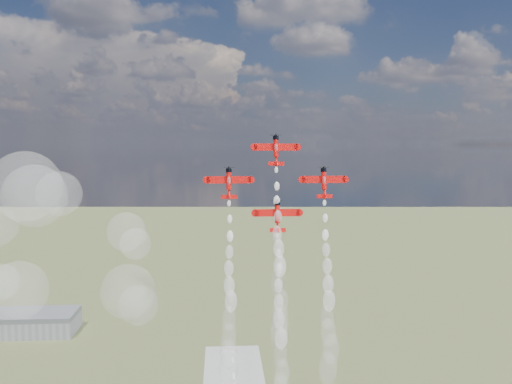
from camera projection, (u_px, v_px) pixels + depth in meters
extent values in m
cube|color=gray|center=(35.00, 325.00, 330.43)|extent=(50.00, 28.00, 10.00)
cube|color=#595B60|center=(34.00, 314.00, 329.86)|extent=(50.00, 28.00, 3.00)
cylinder|color=red|center=(276.00, 148.00, 158.00)|extent=(1.47, 2.72, 5.65)
cylinder|color=black|center=(276.00, 138.00, 158.44)|extent=(1.68, 1.88, 1.42)
cube|color=red|center=(276.00, 147.00, 158.41)|extent=(12.81, 0.72, 2.10)
cube|color=white|center=(264.00, 147.00, 158.31)|extent=(5.04, 0.17, 0.57)
cube|color=white|center=(288.00, 147.00, 158.76)|extent=(5.04, 0.17, 0.57)
cube|color=red|center=(276.00, 164.00, 157.13)|extent=(4.62, 0.40, 1.15)
cube|color=red|center=(277.00, 164.00, 156.32)|extent=(0.15, 2.06, 1.75)
ellipsoid|color=silver|center=(276.00, 148.00, 157.41)|extent=(1.16, 1.62, 2.77)
cone|color=red|center=(276.00, 161.00, 157.36)|extent=(1.47, 2.08, 3.00)
cylinder|color=red|center=(229.00, 181.00, 155.65)|extent=(1.47, 2.72, 5.65)
cylinder|color=black|center=(229.00, 171.00, 156.09)|extent=(1.68, 1.88, 1.42)
cube|color=red|center=(229.00, 180.00, 156.06)|extent=(12.81, 0.72, 2.10)
cube|color=white|center=(217.00, 180.00, 155.96)|extent=(5.04, 0.17, 0.57)
cube|color=white|center=(241.00, 180.00, 156.40)|extent=(5.04, 0.17, 0.57)
cube|color=red|center=(229.00, 197.00, 154.78)|extent=(4.62, 0.40, 1.15)
cube|color=red|center=(229.00, 197.00, 153.97)|extent=(0.15, 2.06, 1.75)
ellipsoid|color=silver|center=(229.00, 181.00, 155.06)|extent=(1.16, 1.62, 2.77)
cone|color=red|center=(229.00, 194.00, 155.01)|extent=(1.47, 2.08, 3.00)
cylinder|color=red|center=(324.00, 180.00, 157.44)|extent=(1.47, 2.72, 5.65)
cylinder|color=black|center=(324.00, 170.00, 157.88)|extent=(1.68, 1.88, 1.42)
cube|color=red|center=(324.00, 179.00, 157.85)|extent=(12.81, 0.72, 2.10)
cube|color=white|center=(312.00, 180.00, 157.75)|extent=(5.04, 0.17, 0.57)
cube|color=white|center=(335.00, 179.00, 158.20)|extent=(5.04, 0.17, 0.57)
cube|color=red|center=(325.00, 196.00, 156.57)|extent=(4.62, 0.40, 1.15)
cube|color=red|center=(325.00, 197.00, 155.76)|extent=(0.15, 2.06, 1.75)
ellipsoid|color=silver|center=(324.00, 180.00, 156.85)|extent=(1.16, 1.62, 2.77)
cone|color=red|center=(324.00, 193.00, 156.80)|extent=(1.47, 2.08, 3.00)
cylinder|color=red|center=(277.00, 214.00, 155.08)|extent=(1.47, 2.72, 5.65)
cylinder|color=black|center=(277.00, 204.00, 155.53)|extent=(1.68, 1.88, 1.42)
cube|color=red|center=(277.00, 213.00, 155.49)|extent=(12.81, 0.72, 2.10)
cube|color=white|center=(265.00, 213.00, 155.39)|extent=(5.04, 0.17, 0.57)
cube|color=white|center=(289.00, 213.00, 155.84)|extent=(5.04, 0.17, 0.57)
cube|color=red|center=(278.00, 230.00, 154.22)|extent=(4.62, 0.40, 1.15)
cube|color=red|center=(278.00, 231.00, 153.41)|extent=(0.15, 2.06, 1.75)
ellipsoid|color=silver|center=(278.00, 214.00, 154.50)|extent=(1.16, 1.62, 2.77)
cone|color=red|center=(278.00, 227.00, 154.45)|extent=(1.47, 2.08, 3.00)
sphere|color=white|center=(276.00, 170.00, 156.89)|extent=(1.03, 1.03, 1.03)
sphere|color=white|center=(277.00, 186.00, 156.34)|extent=(1.44, 1.44, 1.44)
sphere|color=white|center=(277.00, 201.00, 155.66)|extent=(1.86, 1.86, 1.86)
sphere|color=white|center=(278.00, 217.00, 155.02)|extent=(2.28, 2.28, 2.28)
sphere|color=white|center=(277.00, 234.00, 154.12)|extent=(2.70, 2.70, 2.70)
sphere|color=white|center=(279.00, 249.00, 153.29)|extent=(3.12, 3.12, 3.12)
sphere|color=white|center=(280.00, 267.00, 152.78)|extent=(3.53, 3.53, 3.53)
sphere|color=white|center=(277.00, 283.00, 152.17)|extent=(3.95, 3.95, 3.95)
sphere|color=white|center=(281.00, 302.00, 151.09)|extent=(4.37, 4.37, 4.37)
sphere|color=white|center=(280.00, 318.00, 150.33)|extent=(4.79, 4.79, 4.79)
sphere|color=white|center=(280.00, 333.00, 149.83)|extent=(5.21, 5.21, 5.21)
sphere|color=white|center=(229.00, 203.00, 154.77)|extent=(1.03, 1.03, 1.03)
sphere|color=white|center=(230.00, 219.00, 153.91)|extent=(1.44, 1.44, 1.44)
sphere|color=white|center=(230.00, 236.00, 153.34)|extent=(1.86, 1.86, 1.86)
sphere|color=white|center=(229.00, 252.00, 152.81)|extent=(2.28, 2.28, 2.28)
sphere|color=white|center=(229.00, 269.00, 151.99)|extent=(2.70, 2.70, 2.70)
sphere|color=white|center=(229.00, 286.00, 151.08)|extent=(3.12, 3.12, 3.12)
sphere|color=white|center=(231.00, 301.00, 150.73)|extent=(3.53, 3.53, 3.53)
sphere|color=white|center=(229.00, 318.00, 149.78)|extent=(3.95, 3.95, 3.95)
sphere|color=white|center=(229.00, 337.00, 148.95)|extent=(4.37, 4.37, 4.37)
sphere|color=white|center=(228.00, 354.00, 148.76)|extent=(4.79, 4.79, 4.79)
sphere|color=white|center=(229.00, 368.00, 148.20)|extent=(5.21, 5.21, 5.21)
sphere|color=white|center=(324.00, 203.00, 156.46)|extent=(1.03, 1.03, 1.03)
sphere|color=white|center=(325.00, 218.00, 155.58)|extent=(1.44, 1.44, 1.44)
sphere|color=white|center=(325.00, 235.00, 154.90)|extent=(1.86, 1.86, 1.86)
sphere|color=white|center=(326.00, 250.00, 154.52)|extent=(2.28, 2.28, 2.28)
sphere|color=white|center=(327.00, 266.00, 153.64)|extent=(2.70, 2.70, 2.70)
sphere|color=white|center=(328.00, 284.00, 152.98)|extent=(3.12, 3.12, 3.12)
sphere|color=white|center=(329.00, 301.00, 152.74)|extent=(3.53, 3.53, 3.53)
sphere|color=white|center=(327.00, 317.00, 152.00)|extent=(3.95, 3.95, 3.95)
sphere|color=white|center=(328.00, 333.00, 150.62)|extent=(4.37, 4.37, 4.37)
sphere|color=white|center=(331.00, 349.00, 150.50)|extent=(4.79, 4.79, 4.79)
sphere|color=white|center=(328.00, 368.00, 149.86)|extent=(5.21, 5.21, 5.21)
sphere|color=white|center=(277.00, 236.00, 154.11)|extent=(1.03, 1.03, 1.03)
sphere|color=white|center=(278.00, 253.00, 153.56)|extent=(1.44, 1.44, 1.44)
sphere|color=white|center=(279.00, 269.00, 152.56)|extent=(1.86, 1.86, 1.86)
sphere|color=white|center=(278.00, 285.00, 151.74)|extent=(2.28, 2.28, 2.28)
sphere|color=white|center=(279.00, 303.00, 151.20)|extent=(2.70, 2.70, 2.70)
sphere|color=white|center=(279.00, 319.00, 150.28)|extent=(3.12, 3.12, 3.12)
sphere|color=white|center=(281.00, 338.00, 149.67)|extent=(3.53, 3.53, 3.53)
sphere|color=white|center=(280.00, 355.00, 149.36)|extent=(3.95, 3.95, 3.95)
sphere|color=white|center=(282.00, 373.00, 148.67)|extent=(4.37, 4.37, 4.37)
sphere|color=white|center=(128.00, 291.00, 179.06)|extent=(18.21, 18.21, 18.21)
sphere|color=white|center=(59.00, 194.00, 173.66)|extent=(14.47, 14.47, 14.47)
sphere|color=white|center=(26.00, 186.00, 163.99)|extent=(21.38, 21.38, 21.38)
sphere|color=white|center=(35.00, 196.00, 176.13)|extent=(20.58, 20.58, 20.58)
sphere|color=white|center=(126.00, 232.00, 166.98)|extent=(12.17, 12.17, 12.17)
sphere|color=white|center=(139.00, 305.00, 175.93)|extent=(13.00, 13.00, 13.00)
sphere|color=white|center=(136.00, 244.00, 180.52)|extent=(10.45, 10.45, 10.45)
sphere|color=white|center=(19.00, 290.00, 174.89)|extent=(18.90, 18.90, 18.90)
sphere|color=white|center=(2.00, 282.00, 162.83)|extent=(10.67, 10.67, 10.67)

